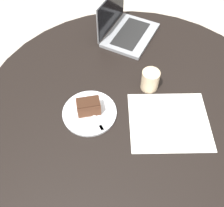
{
  "coord_description": "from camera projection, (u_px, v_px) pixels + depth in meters",
  "views": [
    {
      "loc": [
        -0.2,
        -0.65,
        1.64
      ],
      "look_at": [
        -0.1,
        -0.01,
        0.76
      ],
      "focal_mm": 42.0,
      "sensor_mm": 36.0,
      "label": 1
    }
  ],
  "objects": [
    {
      "name": "coffee_glass",
      "position": [
        150.0,
        80.0,
        1.16
      ],
      "size": [
        0.08,
        0.08,
        0.1
      ],
      "color": "#C6AD89",
      "rests_on": "dining_table"
    },
    {
      "name": "plate",
      "position": [
        90.0,
        113.0,
        1.11
      ],
      "size": [
        0.23,
        0.23,
        0.01
      ],
      "color": "silver",
      "rests_on": "dining_table"
    },
    {
      "name": "fork",
      "position": [
        96.0,
        118.0,
        1.08
      ],
      "size": [
        0.07,
        0.17,
        0.0
      ],
      "rotation": [
        0.0,
        0.0,
        5.05
      ],
      "color": "silver",
      "rests_on": "plate"
    },
    {
      "name": "paper_document",
      "position": [
        169.0,
        121.0,
        1.09
      ],
      "size": [
        0.37,
        0.33,
        0.0
      ],
      "rotation": [
        0.0,
        0.0,
        -0.15
      ],
      "color": "white",
      "rests_on": "dining_table"
    },
    {
      "name": "dining_table",
      "position": [
        132.0,
        120.0,
        1.24
      ],
      "size": [
        1.37,
        1.37,
        0.72
      ],
      "color": "black",
      "rests_on": "ground_plane"
    },
    {
      "name": "cake_slice",
      "position": [
        89.0,
        106.0,
        1.08
      ],
      "size": [
        0.1,
        0.06,
        0.07
      ],
      "rotation": [
        0.0,
        0.0,
        0.02
      ],
      "color": "brown",
      "rests_on": "plate"
    },
    {
      "name": "laptop",
      "position": [
        126.0,
        29.0,
        1.39
      ],
      "size": [
        0.36,
        0.38,
        0.22
      ],
      "rotation": [
        0.0,
        0.0,
        4.08
      ],
      "color": "gray",
      "rests_on": "dining_table"
    },
    {
      "name": "ground_plane",
      "position": [
        126.0,
        169.0,
        1.72
      ],
      "size": [
        12.0,
        12.0,
        0.0
      ],
      "primitive_type": "plane",
      "color": "#B7AD9E"
    }
  ]
}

